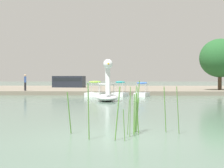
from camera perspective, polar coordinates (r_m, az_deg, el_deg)
ground_plane at (r=8.86m, az=0.31°, el=-9.69°), size 455.06×455.06×0.00m
shore_bank_far at (r=44.56m, az=1.36°, el=-0.95°), size 135.48×27.68×0.42m
swan_boat at (r=22.73m, az=-0.92°, el=-1.42°), size 1.92×3.09×3.06m
pedal_boat_blue at (r=29.21m, az=5.60°, el=-1.53°), size 1.70×2.41×1.37m
pedal_boat_teal at (r=29.50m, az=1.54°, el=-1.48°), size 1.69×2.08×1.46m
pedal_boat_lime at (r=29.15m, az=-3.21°, el=-1.48°), size 1.80×2.53×1.48m
tree_broadleaf_right at (r=36.80m, az=19.45°, el=4.57°), size 6.39×6.38×5.80m
person_on_path at (r=33.55m, az=-15.85°, el=0.36°), size 0.26×0.25×1.73m
parked_van at (r=46.29m, az=-8.02°, el=0.51°), size 4.97×2.52×1.70m
reed_clump_foreground at (r=8.97m, az=2.74°, el=-5.24°), size 3.34×1.52×1.59m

